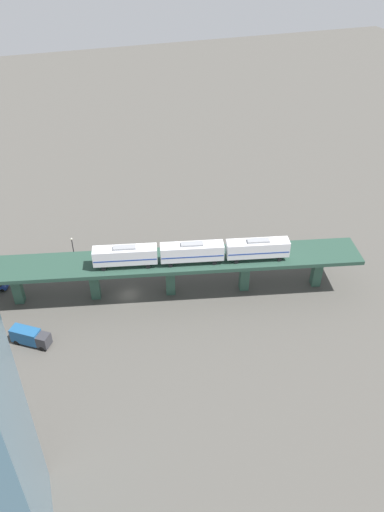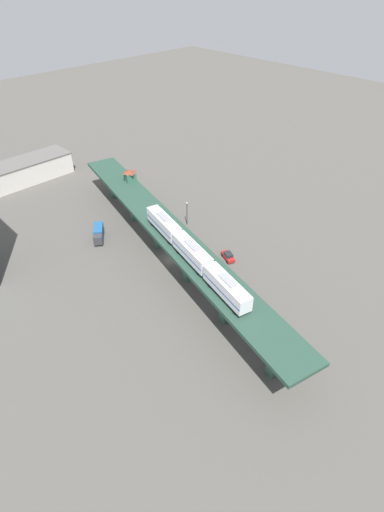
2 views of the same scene
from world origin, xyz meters
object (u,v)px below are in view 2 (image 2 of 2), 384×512
delivery_truck (98,233)px  warehouse_building (27,170)px  street_car_red (228,256)px  street_lamp (187,211)px  subway_train (192,252)px  signal_hut (130,175)px  street_car_blue (141,204)px

delivery_truck → warehouse_building: bearing=86.9°
street_car_red → street_lamp: (3.59, 18.40, 3.17)m
subway_train → signal_hut: subway_train is taller
delivery_truck → street_car_blue: bearing=16.8°
delivery_truck → warehouse_building: size_ratio=0.25×
signal_hut → street_car_red: size_ratio=0.82×
subway_train → delivery_truck: (-3.30, 31.67, -9.20)m
subway_train → signal_hut: bearing=71.2°
street_car_red → street_car_blue: 34.78m
delivery_truck → subway_train: bearing=-84.0°
subway_train → street_lamp: 28.43m
subway_train → signal_hut: (13.21, 38.88, -0.74)m
subway_train → street_car_blue: subway_train is taller
subway_train → delivery_truck: subway_train is taller
signal_hut → street_car_red: 37.65m
subway_train → street_car_blue: 41.33m
street_car_red → warehouse_building: size_ratio=0.17×
signal_hut → warehouse_building: (-14.09, 38.00, -6.82)m
subway_train → delivery_truck: bearing=96.0°
street_lamp → street_car_red: bearing=-101.0°
delivery_truck → street_lamp: size_ratio=1.03×
subway_train → street_car_red: bearing=9.4°
street_car_blue → delivery_truck: bearing=-163.2°
street_car_blue → warehouse_building: warehouse_building is taller
street_car_red → warehouse_building: bearing=101.7°
street_car_blue → delivery_truck: size_ratio=0.66×
subway_train → street_car_blue: (14.97, 37.19, -10.03)m
street_car_blue → delivery_truck: 19.11m
delivery_truck → warehouse_building: 45.31m
warehouse_building → street_lamp: bearing=-71.3°
delivery_truck → street_lamp: bearing=-26.9°
street_car_blue → street_lamp: street_lamp is taller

